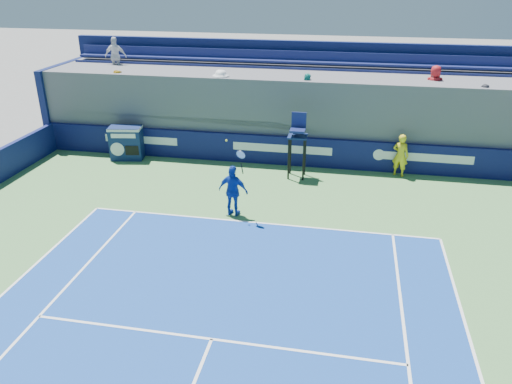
% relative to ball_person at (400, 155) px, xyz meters
% --- Properties ---
extents(ball_person, '(0.70, 0.58, 1.66)m').
position_rel_ball_person_xyz_m(ball_person, '(0.00, 0.00, 0.00)').
color(ball_person, yellow).
rests_on(ball_person, apron).
extents(back_hoarding, '(20.40, 0.21, 1.20)m').
position_rel_ball_person_xyz_m(back_hoarding, '(-4.58, 0.34, -0.24)').
color(back_hoarding, '#0C0F45').
rests_on(back_hoarding, ground).
extents(match_clock, '(1.42, 0.93, 1.40)m').
position_rel_ball_person_xyz_m(match_clock, '(-11.02, -0.22, -0.10)').
color(match_clock, '#0E1C47').
rests_on(match_clock, ground).
extents(umpire_chair, '(0.70, 0.70, 2.48)m').
position_rel_ball_person_xyz_m(umpire_chair, '(-3.85, -0.83, 0.69)').
color(umpire_chair, black).
rests_on(umpire_chair, ground).
extents(tennis_player, '(1.05, 0.59, 2.57)m').
position_rel_ball_person_xyz_m(tennis_player, '(-5.47, -4.46, 0.02)').
color(tennis_player, '#143BA7').
rests_on(tennis_player, apron).
extents(stadium_seating, '(21.00, 4.05, 4.57)m').
position_rel_ball_person_xyz_m(stadium_seating, '(-4.61, 2.39, 1.00)').
color(stadium_seating, '#59595E').
rests_on(stadium_seating, ground).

